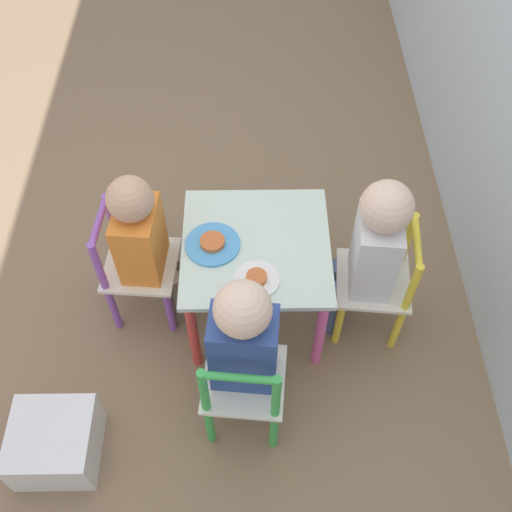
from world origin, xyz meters
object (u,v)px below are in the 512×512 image
plate_right (257,279)px  storage_bin (55,442)px  chair_green (244,388)px  plate_front (213,244)px  child_front (145,240)px  chair_purple (135,267)px  child_back (371,248)px  child_right (244,342)px  kids_table (256,257)px  chair_yellow (379,283)px

plate_right → storage_bin: (0.41, -0.67, -0.34)m
chair_green → plate_front: bearing=-71.2°
child_front → plate_front: (0.03, 0.23, 0.02)m
chair_green → chair_purple: bearing=-44.5°
child_back → child_front: bearing=-89.6°
child_back → plate_right: (0.11, -0.38, -0.02)m
chair_green → child_right: child_right is taller
plate_right → chair_purple: bearing=-112.7°
chair_purple → child_back: (0.08, 0.82, 0.20)m
child_front → child_right: bearing=-135.6°
kids_table → chair_purple: (-0.04, -0.44, -0.10)m
chair_green → child_front: (-0.47, -0.33, 0.16)m
child_back → plate_front: (-0.04, -0.53, -0.02)m
chair_purple → storage_bin: (0.59, -0.22, -0.16)m
child_back → chair_yellow: bearing=90.0°
plate_front → storage_bin: bearing=-43.1°
child_right → plate_front: bearing=-68.3°
child_back → chair_green: bearing=-40.9°
child_front → plate_right: 0.42m
chair_purple → child_right: bearing=-131.2°
chair_purple → plate_front: 0.35m
child_right → child_front: child_right is taller
chair_yellow → storage_bin: 1.23m
chair_yellow → child_back: size_ratio=0.69×
chair_green → plate_right: size_ratio=3.42×
chair_purple → plate_front: bearing=-92.4°
chair_yellow → plate_right: (0.10, -0.44, 0.18)m
chair_purple → chair_yellow: bearing=-90.4°
chair_purple → kids_table: bearing=-90.0°
chair_purple → storage_bin: chair_purple is taller
child_right → plate_right: child_right is taller
chair_yellow → child_front: child_front is taller
plate_front → chair_yellow: bearing=85.6°
chair_yellow → chair_purple: bearing=-89.6°
storage_bin → child_front: bearing=154.0°
chair_yellow → storage_bin: chair_yellow is taller
chair_purple → plate_front: chair_purple is taller
plate_right → kids_table: bearing=180.0°
chair_green → child_back: child_back is taller
chair_green → child_back: (-0.40, 0.43, 0.20)m
kids_table → plate_right: plate_right is taller
kids_table → plate_front: (-0.00, -0.15, 0.08)m
storage_bin → kids_table: bearing=129.8°
plate_right → storage_bin: 0.85m
child_right → child_back: 0.54m
chair_yellow → child_back: child_back is taller
child_right → plate_right: 0.24m
chair_yellow → child_right: size_ratio=0.69×
chair_yellow → child_back: (-0.01, -0.06, 0.20)m
plate_front → chair_purple: bearing=-97.4°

